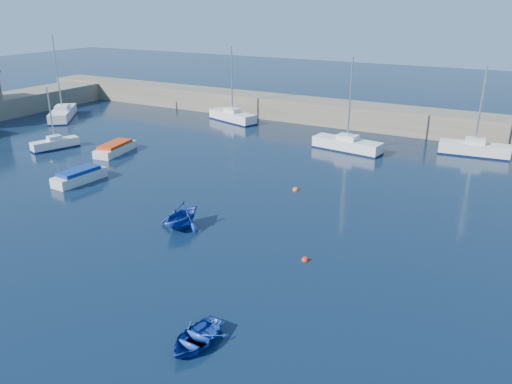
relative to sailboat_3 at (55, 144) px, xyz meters
The scene contains 13 objects.
ground 31.79m from the sailboat_3, 43.57° to the right, with size 220.00×220.00×0.00m, color #0B1B31.
back_wall 33.34m from the sailboat_3, 46.30° to the left, with size 96.00×4.50×2.60m, color #6F6654.
sailboat_3 is the anchor object (origin of this frame).
sailboat_4 14.34m from the sailboat_3, 135.94° to the left, with size 6.60×7.45×10.19m.
sailboat_5 21.16m from the sailboat_3, 64.26° to the left, with size 7.02×3.86×8.95m.
sailboat_6 29.22m from the sailboat_3, 27.76° to the left, with size 7.09×2.85×9.06m.
sailboat_7 41.19m from the sailboat_3, 25.89° to the left, with size 6.50×2.39×8.50m.
motorboat_1 11.41m from the sailboat_3, 30.93° to the right, with size 1.88×4.58×1.10m.
motorboat_2 6.60m from the sailboat_3, 16.11° to the left, with size 2.54×5.16×1.02m.
dinghy_center 35.30m from the sailboat_3, 31.09° to the right, with size 2.21×3.09×0.64m, color #16389B.
dinghy_left 24.16m from the sailboat_3, 21.62° to the right, with size 2.94×3.40×1.79m, color #16389B.
buoy_1 32.64m from the sailboat_3, 16.14° to the right, with size 0.44×0.44×0.44m, color red.
buoy_3 26.11m from the sailboat_3, ahead, with size 0.49×0.49×0.49m, color #DE5B0B.
Camera 1 is at (18.11, -10.64, 13.89)m, focal length 35.00 mm.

